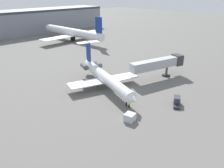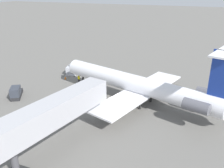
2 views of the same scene
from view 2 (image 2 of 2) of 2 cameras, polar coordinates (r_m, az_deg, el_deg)
ground_plane at (r=36.35m, az=0.73°, el=-5.96°), size 400.00×400.00×0.10m
regional_jet at (r=36.99m, az=6.67°, el=-0.16°), size 20.08×30.21×10.20m
jet_bridge at (r=25.41m, az=-17.57°, el=-8.56°), size 18.37×6.90×6.24m
ground_crew_marshaller at (r=45.62m, az=-7.79°, el=1.14°), size 0.42×0.48×1.69m
baggage_tug_lead at (r=42.56m, az=-21.62°, el=-1.92°), size 4.12×3.34×1.90m
cargo_container_uld at (r=50.63m, az=-9.44°, el=3.14°), size 2.43×2.38×1.64m
traffic_cone_near at (r=48.35m, az=-10.91°, el=1.43°), size 0.36×0.36×0.55m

